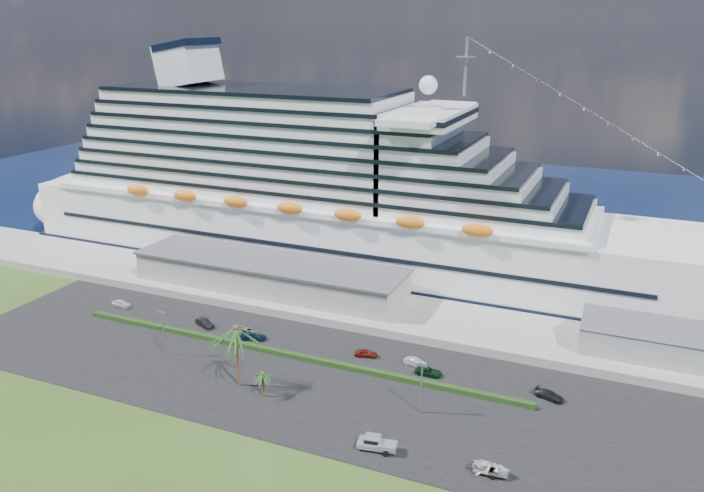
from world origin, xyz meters
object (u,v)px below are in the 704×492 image
at_px(cruise_ship, 330,198).
at_px(parked_car_3, 254,336).
at_px(boat_trailer, 491,468).
at_px(pickup_truck, 376,443).

height_order(cruise_ship, parked_car_3, cruise_ship).
height_order(parked_car_3, boat_trailer, boat_trailer).
relative_size(cruise_ship, pickup_truck, 32.55).
relative_size(cruise_ship, boat_trailer, 32.79).
distance_m(parked_car_3, pickup_truck, 41.11).
relative_size(pickup_truck, boat_trailer, 1.01).
bearing_deg(parked_car_3, cruise_ship, -13.30).
bearing_deg(boat_trailer, parked_car_3, 155.88).
distance_m(cruise_ship, boat_trailer, 87.78).
height_order(cruise_ship, boat_trailer, cruise_ship).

